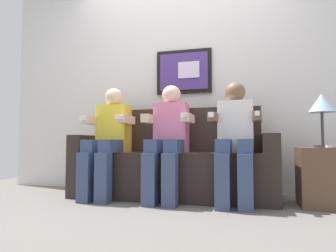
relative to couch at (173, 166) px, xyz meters
The scene contains 9 objects.
ground_plane 0.45m from the couch, 90.00° to the right, with size 5.70×5.70×0.00m, color #66605B.
back_wall_assembly 1.08m from the couch, 89.88° to the left, with size 4.39×0.10×2.60m.
couch is the anchor object (origin of this frame).
person_on_left 0.71m from the couch, 164.85° to the right, with size 0.46×0.56×1.11m.
person_in_middle 0.34m from the couch, 89.83° to the right, with size 0.46×0.56×1.11m.
person_on_right 0.71m from the couch, 15.16° to the right, with size 0.46×0.56×1.11m.
side_table_right 1.35m from the couch, ahead, with size 0.40×0.40×0.50m.
table_lamp 1.46m from the couch, ahead, with size 0.22×0.22×0.46m.
spare_remote_on_table 1.39m from the couch, ahead, with size 0.04×0.13×0.02m, color white.
Camera 1 is at (0.76, -2.65, 0.53)m, focal length 32.93 mm.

